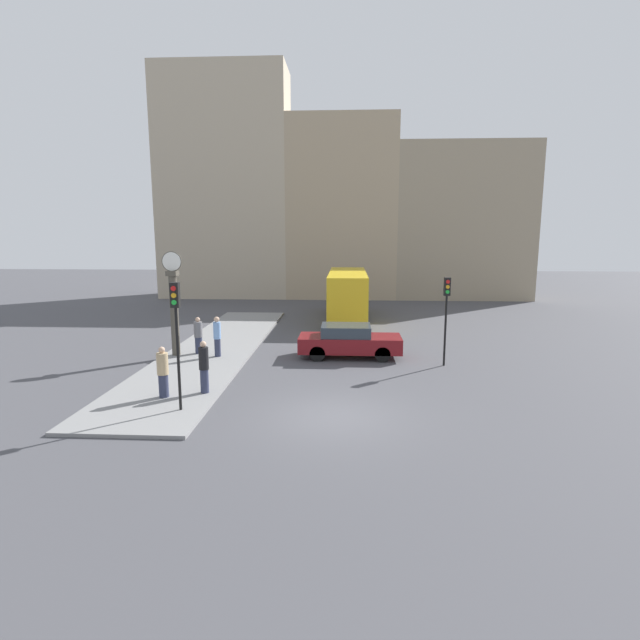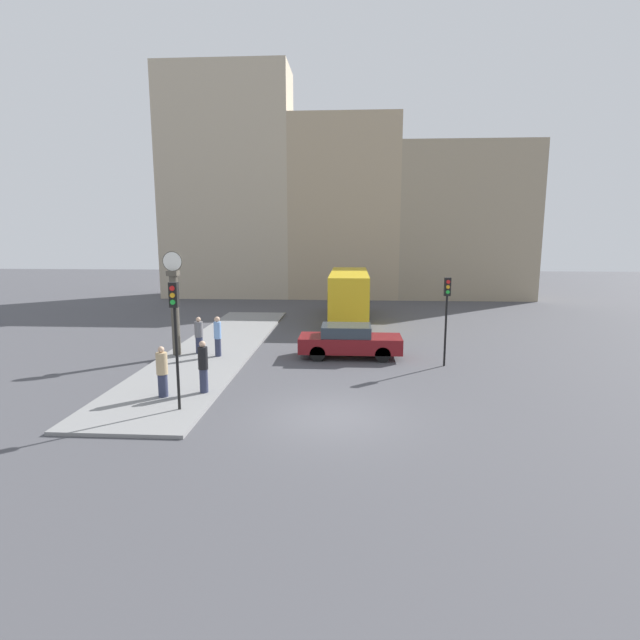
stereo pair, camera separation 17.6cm
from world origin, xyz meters
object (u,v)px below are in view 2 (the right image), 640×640
at_px(sedan_car, 349,341).
at_px(pedestrian_blue_stripe, 218,336).
at_px(bus_distant, 349,293).
at_px(pedestrian_tan_coat, 162,372).
at_px(traffic_light_far, 447,303).
at_px(traffic_light_near, 175,320).
at_px(street_clock, 175,306).
at_px(pedestrian_black_jacket, 203,367).
at_px(pedestrian_grey_jacket, 199,335).

height_order(sedan_car, pedestrian_blue_stripe, pedestrian_blue_stripe).
xyz_separation_m(bus_distant, pedestrian_tan_coat, (-6.15, -16.03, -0.78)).
bearing_deg(sedan_car, pedestrian_tan_coat, -135.01).
bearing_deg(traffic_light_far, traffic_light_near, -146.37).
distance_m(sedan_car, traffic_light_near, 9.35).
relative_size(street_clock, pedestrian_blue_stripe, 2.59).
bearing_deg(traffic_light_near, bus_distant, 73.21).
xyz_separation_m(traffic_light_far, pedestrian_black_jacket, (-9.02, -4.48, -1.65)).
distance_m(pedestrian_tan_coat, pedestrian_black_jacket, 1.35).
relative_size(sedan_car, pedestrian_black_jacket, 2.51).
bearing_deg(pedestrian_black_jacket, pedestrian_blue_stripe, 99.69).
bearing_deg(traffic_light_far, bus_distant, 110.49).
xyz_separation_m(traffic_light_far, pedestrian_grey_jacket, (-10.91, 1.14, -1.74)).
distance_m(sedan_car, pedestrian_tan_coat, 8.81).
bearing_deg(pedestrian_grey_jacket, traffic_light_far, -5.95).
bearing_deg(bus_distant, street_clock, -127.04).
bearing_deg(bus_distant, pedestrian_grey_jacket, -124.51).
xyz_separation_m(bus_distant, pedestrian_grey_jacket, (-6.79, -9.88, -0.81)).
bearing_deg(pedestrian_black_jacket, sedan_car, 48.75).
relative_size(traffic_light_far, pedestrian_grey_jacket, 2.24).
bearing_deg(bus_distant, pedestrian_black_jacket, -107.58).
bearing_deg(traffic_light_near, street_clock, 110.00).
xyz_separation_m(traffic_light_near, street_clock, (-2.53, 6.97, -0.62)).
bearing_deg(pedestrian_blue_stripe, bus_distant, 60.95).
xyz_separation_m(sedan_car, traffic_light_near, (-5.27, -7.40, 2.21)).
height_order(pedestrian_black_jacket, pedestrian_grey_jacket, pedestrian_black_jacket).
relative_size(pedestrian_black_jacket, pedestrian_grey_jacket, 1.09).
bearing_deg(bus_distant, pedestrian_tan_coat, -110.99).
bearing_deg(street_clock, traffic_light_near, -70.00).
distance_m(pedestrian_tan_coat, pedestrian_grey_jacket, 6.19).
bearing_deg(sedan_car, traffic_light_near, -125.46).
xyz_separation_m(sedan_car, traffic_light_far, (4.03, -1.21, 1.93)).
height_order(sedan_car, pedestrian_grey_jacket, pedestrian_grey_jacket).
height_order(traffic_light_near, pedestrian_tan_coat, traffic_light_near).
distance_m(street_clock, pedestrian_black_jacket, 6.10).
height_order(traffic_light_far, street_clock, street_clock).
relative_size(sedan_car, traffic_light_far, 1.22).
bearing_deg(traffic_light_near, pedestrian_blue_stripe, 94.94).
distance_m(bus_distant, pedestrian_black_jacket, 16.27).
bearing_deg(traffic_light_far, pedestrian_blue_stripe, 176.48).
bearing_deg(pedestrian_grey_jacket, sedan_car, 0.63).
bearing_deg(traffic_light_far, sedan_car, 163.28).
relative_size(street_clock, pedestrian_tan_coat, 2.68).
distance_m(traffic_light_near, pedestrian_grey_jacket, 7.77).
height_order(sedan_car, traffic_light_near, traffic_light_near).
xyz_separation_m(sedan_car, pedestrian_black_jacket, (-4.99, -5.69, 0.28)).
distance_m(traffic_light_near, pedestrian_black_jacket, 2.59).
bearing_deg(bus_distant, pedestrian_blue_stripe, -119.05).
bearing_deg(traffic_light_near, pedestrian_black_jacket, 80.65).
xyz_separation_m(pedestrian_blue_stripe, pedestrian_grey_jacket, (-1.01, 0.53, -0.09)).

